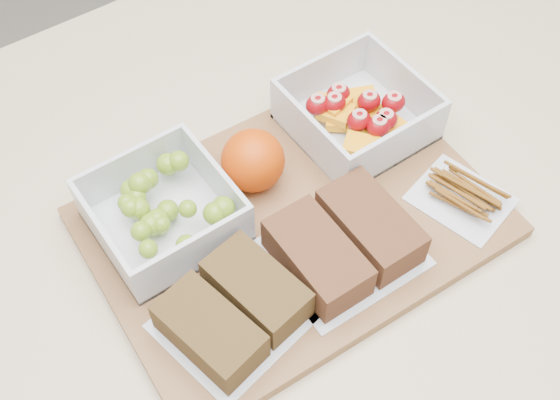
% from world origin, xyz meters
% --- Properties ---
extents(counter, '(1.20, 0.90, 0.90)m').
position_xyz_m(counter, '(0.00, 0.00, 0.45)').
color(counter, beige).
rests_on(counter, ground).
extents(cutting_board, '(0.43, 0.32, 0.02)m').
position_xyz_m(cutting_board, '(0.02, -0.01, 0.91)').
color(cutting_board, brown).
rests_on(cutting_board, counter).
extents(grape_container, '(0.14, 0.14, 0.06)m').
position_xyz_m(grape_container, '(-0.10, 0.07, 0.94)').
color(grape_container, silver).
rests_on(grape_container, cutting_board).
extents(fruit_container, '(0.14, 0.14, 0.06)m').
position_xyz_m(fruit_container, '(0.15, 0.06, 0.94)').
color(fruit_container, silver).
rests_on(fruit_container, cutting_board).
extents(orange, '(0.07, 0.07, 0.07)m').
position_xyz_m(orange, '(0.01, 0.06, 0.95)').
color(orange, '#D54205').
rests_on(orange, cutting_board).
extents(sandwich_bag_left, '(0.16, 0.14, 0.04)m').
position_xyz_m(sandwich_bag_left, '(-0.10, -0.07, 0.94)').
color(sandwich_bag_left, silver).
rests_on(sandwich_bag_left, cutting_board).
extents(sandwich_bag_center, '(0.15, 0.13, 0.04)m').
position_xyz_m(sandwich_bag_center, '(0.03, -0.07, 0.94)').
color(sandwich_bag_center, silver).
rests_on(sandwich_bag_center, cutting_board).
extents(pretzel_bag, '(0.11, 0.12, 0.02)m').
position_xyz_m(pretzel_bag, '(0.18, -0.09, 0.93)').
color(pretzel_bag, silver).
rests_on(pretzel_bag, cutting_board).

